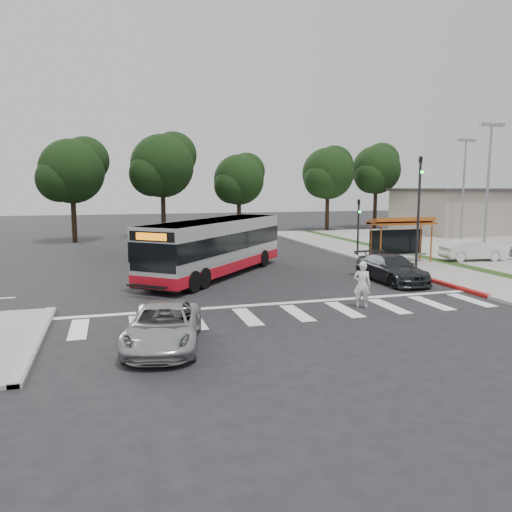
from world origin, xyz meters
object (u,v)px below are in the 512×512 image
object	(u,v)px
transit_bus	(216,248)
dark_sedan	(392,268)
silver_suv_south	(164,326)
pedestrian	(362,285)

from	to	relation	value
transit_bus	dark_sedan	xyz separation A→B (m)	(8.24, -4.43, -0.82)
transit_bus	dark_sedan	distance (m)	9.39
dark_sedan	silver_suv_south	xyz separation A→B (m)	(-12.27, -7.33, -0.07)
dark_sedan	silver_suv_south	size ratio (longest dim) A/B	1.06
dark_sedan	silver_suv_south	bearing A→B (deg)	-151.17
silver_suv_south	pedestrian	bearing A→B (deg)	31.04
transit_bus	silver_suv_south	xyz separation A→B (m)	(-4.04, -11.76, -0.89)
transit_bus	dark_sedan	bearing A→B (deg)	11.51
transit_bus	silver_suv_south	distance (m)	12.47
transit_bus	silver_suv_south	size ratio (longest dim) A/B	2.56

